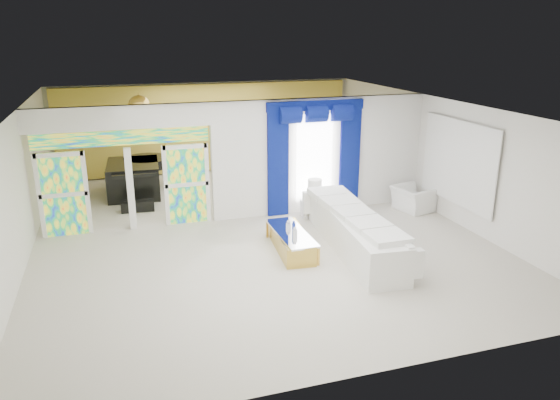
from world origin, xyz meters
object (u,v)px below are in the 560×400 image
object	(u,v)px
console_table	(325,207)
grand_piano	(134,179)
coffee_table	(291,242)
white_sofa	(354,232)
armchair	(413,199)

from	to	relation	value
console_table	grand_piano	size ratio (longest dim) A/B	0.66
coffee_table	console_table	size ratio (longest dim) A/B	1.52
grand_piano	console_table	bearing A→B (deg)	-32.84
console_table	grand_piano	distance (m)	5.79
console_table	white_sofa	bearing A→B (deg)	-96.34
armchair	grand_piano	xyz separation A→B (m)	(-7.06, 3.76, 0.16)
console_table	armchair	world-z (taller)	armchair
white_sofa	console_table	size ratio (longest dim) A/B	3.34
coffee_table	grand_piano	bearing A→B (deg)	119.62
white_sofa	grand_piano	bearing A→B (deg)	132.95
white_sofa	armchair	xyz separation A→B (m)	(2.64, 1.93, -0.08)
coffee_table	console_table	xyz separation A→B (m)	(1.60, 1.98, -0.00)
white_sofa	grand_piano	xyz separation A→B (m)	(-4.41, 5.69, 0.08)
console_table	armchair	bearing A→B (deg)	-8.22
coffee_table	white_sofa	bearing A→B (deg)	-12.53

